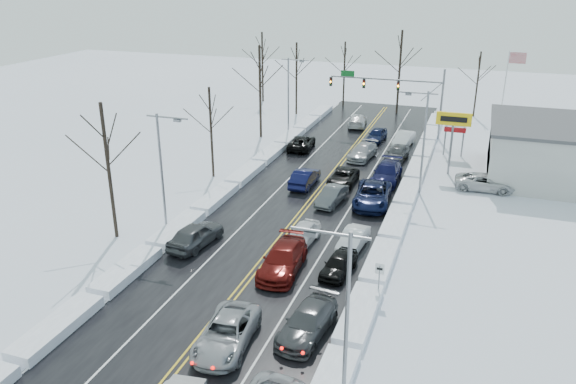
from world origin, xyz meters
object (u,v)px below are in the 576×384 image
at_px(tires_plus_sign, 453,123).
at_px(oncoming_car_0, 305,186).
at_px(traffic_signal_mast, 398,89).
at_px(flagpole, 506,88).

xyz_separation_m(tires_plus_sign, oncoming_car_0, (-12.06, -7.55, -4.99)).
distance_m(tires_plus_sign, oncoming_car_0, 15.08).
height_order(tires_plus_sign, oncoming_car_0, tires_plus_sign).
bearing_deg(traffic_signal_mast, oncoming_car_0, -104.37).
distance_m(tires_plus_sign, flagpole, 14.79).
height_order(traffic_signal_mast, flagpole, flagpole).
height_order(traffic_signal_mast, oncoming_car_0, traffic_signal_mast).
bearing_deg(traffic_signal_mast, tires_plus_sign, -59.54).
distance_m(traffic_signal_mast, flagpole, 11.90).
relative_size(traffic_signal_mast, flagpole, 1.33).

